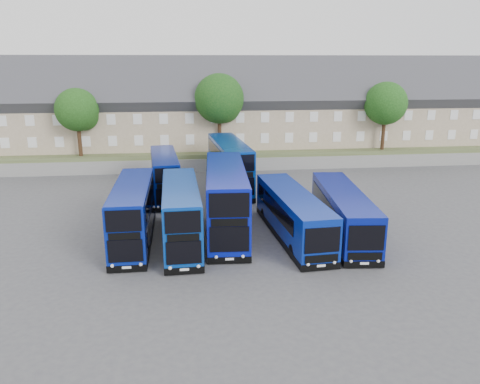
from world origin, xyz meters
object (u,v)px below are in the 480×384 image
dd_front_left (133,214)px  tree_west (79,111)px  dd_front_mid (181,215)px  tree_east (386,105)px  tree_mid (220,101)px  coach_east_a (293,216)px  tree_far (408,97)px

dd_front_left → tree_west: tree_west is taller
dd_front_mid → tree_east: tree_east is taller
dd_front_left → tree_west: 24.52m
dd_front_left → tree_west: (-8.03, 22.62, 4.99)m
tree_mid → tree_east: tree_mid is taller
dd_front_mid → tree_mid: 24.95m
dd_front_mid → coach_east_a: dd_front_mid is taller
dd_front_left → coach_east_a: bearing=-2.0°
coach_east_a → tree_east: size_ratio=1.52×
coach_east_a → tree_west: bearing=126.0°
tree_east → tree_far: size_ratio=0.94×
dd_front_left → dd_front_mid: bearing=-11.5°
tree_far → coach_east_a: bearing=-127.0°
tree_east → tree_far: tree_far is taller
dd_front_left → tree_east: size_ratio=1.30×
tree_west → tree_mid: size_ratio=0.83×
dd_front_left → coach_east_a: (11.43, -0.30, -0.42)m
tree_west → tree_far: 42.58m
dd_front_left → coach_east_a: dd_front_left is taller
tree_west → tree_far: (42.00, 7.00, 0.68)m
tree_far → tree_east: bearing=-130.6°
dd_front_mid → tree_east: 34.28m
tree_east → tree_far: (6.00, 7.00, 0.34)m
tree_west → tree_east: size_ratio=0.94×
tree_west → tree_mid: tree_mid is taller
tree_mid → tree_east: (20.00, -0.50, -0.68)m
tree_mid → tree_far: (26.00, 6.50, -0.34)m
tree_far → dd_front_mid: bearing=-135.3°
tree_west → coach_east_a: bearing=-49.7°
dd_front_mid → dd_front_left: bearing=167.2°
dd_front_left → tree_mid: tree_mid is taller
dd_front_left → tree_mid: bearing=70.4°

